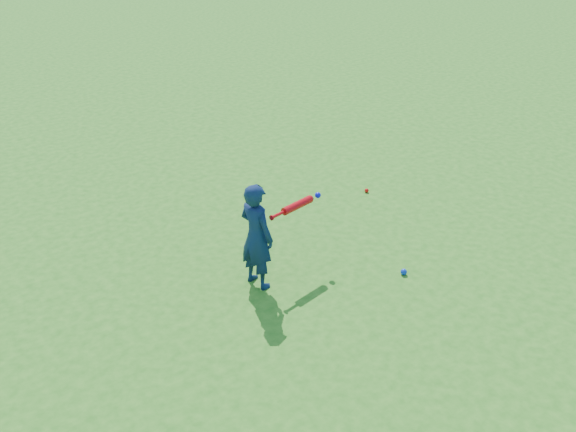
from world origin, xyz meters
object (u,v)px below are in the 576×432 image
object	(u,v)px
child	(257,236)
ground_ball_red	(367,191)
ground_ball_blue	(404,272)
bat_swing	(299,204)

from	to	relation	value
child	ground_ball_red	size ratio (longest dim) A/B	20.83
ground_ball_blue	bat_swing	distance (m)	1.46
child	ground_ball_red	distance (m)	2.85
ground_ball_red	child	bearing A→B (deg)	-158.66
ground_ball_red	bat_swing	distance (m)	2.32
ground_ball_red	bat_swing	bearing A→B (deg)	-154.11
bat_swing	child	bearing A→B (deg)	175.36
child	ground_ball_blue	world-z (taller)	child
child	bat_swing	xyz separation A→B (m)	(0.63, 0.06, 0.17)
child	ground_ball_red	xyz separation A→B (m)	(2.60, 1.02, -0.60)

